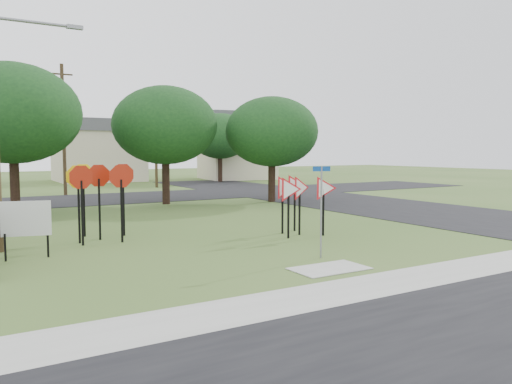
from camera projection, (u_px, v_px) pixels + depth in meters
ground at (279, 253)px, 15.10m from camera, size 140.00×140.00×0.00m
sidewalk at (379, 284)px, 11.50m from camera, size 30.00×1.60×0.02m
planting_strip at (420, 298)px, 10.47m from camera, size 30.00×0.80×0.02m
street_right at (355, 202)px, 29.77m from camera, size 8.00×50.00×0.02m
street_far at (109, 198)px, 32.25m from camera, size 60.00×8.00×0.02m
curb_pad at (329, 269)px, 13.04m from camera, size 2.00×1.20×0.02m
street_name_sign at (321, 205)px, 14.27m from camera, size 0.54×0.12×2.65m
stop_sign_cluster at (98, 184)px, 17.07m from camera, size 2.51×2.07×2.64m
yield_sign_cluster at (298, 190)px, 18.27m from camera, size 2.35×1.83×2.22m
info_board at (26, 221)px, 14.14m from camera, size 1.31×0.36×1.67m
far_pole_a at (64, 129)px, 34.28m from camera, size 1.40×0.24×9.00m
far_pole_b at (156, 136)px, 41.80m from camera, size 1.40×0.24×8.50m
house_mid at (98, 150)px, 51.17m from camera, size 8.40×8.40×6.20m
house_right at (236, 146)px, 54.81m from camera, size 8.30×8.30×7.20m
tree_near_left at (12, 113)px, 23.66m from camera, size 6.40×6.40×7.27m
tree_near_mid at (165, 125)px, 28.60m from camera, size 6.00×6.00×6.80m
tree_near_right at (272, 132)px, 29.96m from camera, size 5.60×5.60×6.33m
tree_far_right at (220, 136)px, 49.28m from camera, size 6.00×6.00×6.80m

